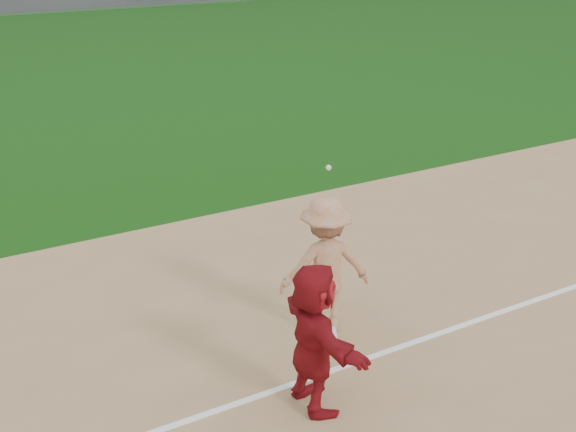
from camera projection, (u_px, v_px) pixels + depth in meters
ground at (339, 332)px, 10.59m from camera, size 160.00×160.00×0.00m
foul_line at (371, 357)px, 9.94m from camera, size 60.00×0.10×0.01m
first_base at (320, 330)px, 10.49m from camera, size 0.59×0.59×0.10m
base_runner at (314, 338)px, 8.61m from camera, size 0.70×1.83×1.94m
first_base_play at (326, 266)px, 10.24m from camera, size 1.49×1.11×2.52m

